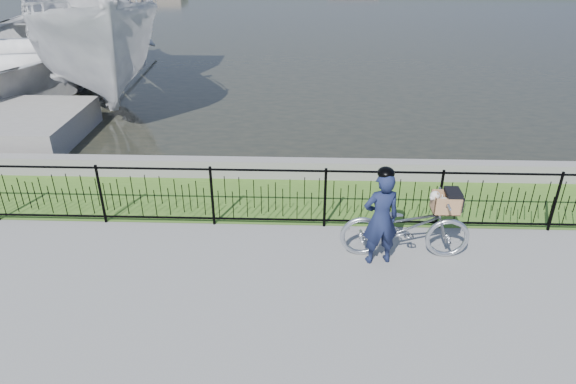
{
  "coord_description": "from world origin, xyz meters",
  "views": [
    {
      "loc": [
        0.63,
        -6.36,
        4.88
      ],
      "look_at": [
        0.37,
        1.0,
        1.0
      ],
      "focal_mm": 32.0,
      "sensor_mm": 36.0,
      "label": 1
    }
  ],
  "objects_px": {
    "bicycle_rig": "(406,226)",
    "boat_near": "(91,36)",
    "boat_far": "(26,47)",
    "cyclist": "(381,217)"
  },
  "relations": [
    {
      "from": "cyclist",
      "to": "boat_near",
      "type": "distance_m",
      "value": 11.44
    },
    {
      "from": "cyclist",
      "to": "bicycle_rig",
      "type": "bearing_deg",
      "value": 22.56
    },
    {
      "from": "cyclist",
      "to": "boat_near",
      "type": "relative_size",
      "value": 0.17
    },
    {
      "from": "boat_near",
      "to": "bicycle_rig",
      "type": "bearing_deg",
      "value": -45.92
    },
    {
      "from": "boat_near",
      "to": "boat_far",
      "type": "distance_m",
      "value": 3.69
    },
    {
      "from": "bicycle_rig",
      "to": "cyclist",
      "type": "height_order",
      "value": "cyclist"
    },
    {
      "from": "boat_far",
      "to": "cyclist",
      "type": "bearing_deg",
      "value": -44.23
    },
    {
      "from": "bicycle_rig",
      "to": "boat_near",
      "type": "xyz_separation_m",
      "value": [
        -8.04,
        8.31,
        1.34
      ]
    },
    {
      "from": "cyclist",
      "to": "boat_near",
      "type": "height_order",
      "value": "boat_near"
    },
    {
      "from": "boat_far",
      "to": "boat_near",
      "type": "bearing_deg",
      "value": -31.64
    }
  ]
}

